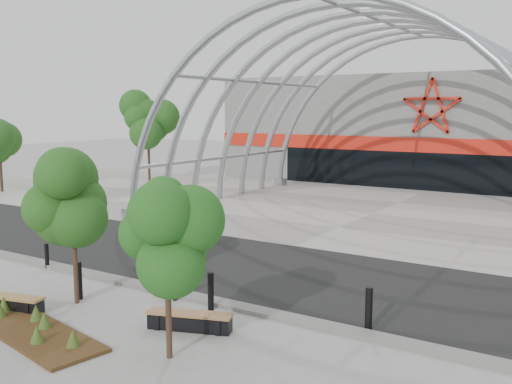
{
  "coord_description": "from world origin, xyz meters",
  "views": [
    {
      "loc": [
        10.66,
        -12.83,
        5.48
      ],
      "look_at": [
        0.0,
        4.0,
        2.6
      ],
      "focal_mm": 40.0,
      "sensor_mm": 36.0,
      "label": 1
    }
  ],
  "objects_px": {
    "street_tree_0": "(72,199)",
    "street_tree_1": "(167,232)",
    "bench_0": "(9,303)",
    "bench_1": "(190,321)",
    "bollard_2": "(175,286)"
  },
  "relations": [
    {
      "from": "street_tree_1",
      "to": "bollard_2",
      "type": "distance_m",
      "value": 4.6
    },
    {
      "from": "bench_0",
      "to": "bollard_2",
      "type": "xyz_separation_m",
      "value": [
        3.27,
        3.14,
        0.21
      ]
    },
    {
      "from": "bench_1",
      "to": "street_tree_0",
      "type": "bearing_deg",
      "value": -177.83
    },
    {
      "from": "bench_0",
      "to": "bollard_2",
      "type": "relative_size",
      "value": 2.53
    },
    {
      "from": "street_tree_1",
      "to": "street_tree_0",
      "type": "bearing_deg",
      "value": 163.7
    },
    {
      "from": "bollard_2",
      "to": "street_tree_0",
      "type": "bearing_deg",
      "value": -142.68
    },
    {
      "from": "street_tree_0",
      "to": "bench_1",
      "type": "distance_m",
      "value": 4.88
    },
    {
      "from": "bench_0",
      "to": "bench_1",
      "type": "bearing_deg",
      "value": 17.55
    },
    {
      "from": "bench_1",
      "to": "bollard_2",
      "type": "bearing_deg",
      "value": 139.28
    },
    {
      "from": "street_tree_1",
      "to": "bench_1",
      "type": "height_order",
      "value": "street_tree_1"
    },
    {
      "from": "street_tree_1",
      "to": "bench_1",
      "type": "relative_size",
      "value": 1.81
    },
    {
      "from": "bench_0",
      "to": "bench_1",
      "type": "relative_size",
      "value": 0.98
    },
    {
      "from": "street_tree_0",
      "to": "bench_1",
      "type": "xyz_separation_m",
      "value": [
        4.0,
        0.15,
        -2.78
      ]
    },
    {
      "from": "street_tree_0",
      "to": "street_tree_1",
      "type": "distance_m",
      "value": 4.84
    },
    {
      "from": "street_tree_0",
      "to": "bench_0",
      "type": "distance_m",
      "value": 3.31
    }
  ]
}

